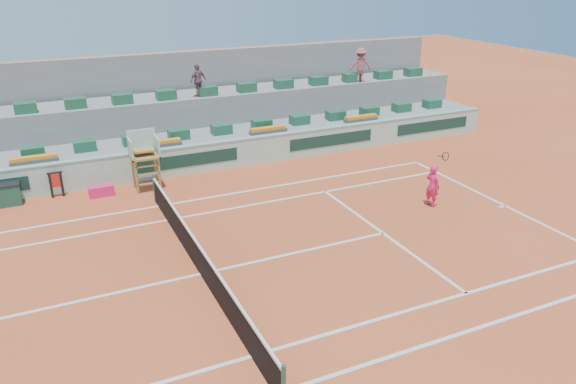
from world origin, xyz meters
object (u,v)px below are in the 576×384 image
player_bag (101,191)px  drink_cooler_a (9,194)px  tennis_player (433,185)px  umpire_chair (144,152)px

player_bag → drink_cooler_a: (-3.24, 0.60, 0.21)m
drink_cooler_a → tennis_player: 15.92m
umpire_chair → drink_cooler_a: size_ratio=2.86×
umpire_chair → drink_cooler_a: (-5.03, 0.55, -1.12)m
drink_cooler_a → tennis_player: size_ratio=0.37×
drink_cooler_a → tennis_player: bearing=-25.4°
tennis_player → umpire_chair: bearing=146.1°
player_bag → drink_cooler_a: 3.31m
umpire_chair → tennis_player: size_ratio=1.05×
tennis_player → player_bag: bearing=150.8°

